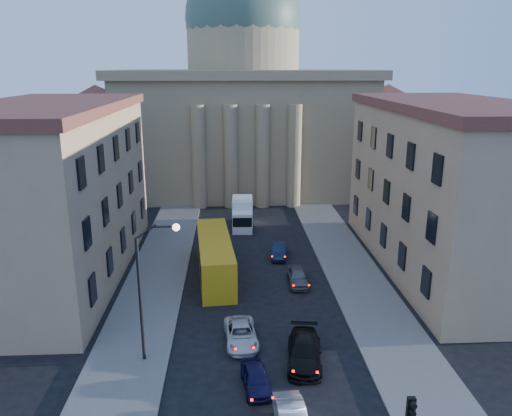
{
  "coord_description": "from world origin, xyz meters",
  "views": [
    {
      "loc": [
        -2.03,
        -19.26,
        17.44
      ],
      "look_at": [
        -0.16,
        17.04,
        7.11
      ],
      "focal_mm": 35.0,
      "sensor_mm": 36.0,
      "label": 1
    }
  ],
  "objects": [
    {
      "name": "sidewalk_left",
      "position": [
        -8.5,
        18.0,
        0.07
      ],
      "size": [
        5.0,
        60.0,
        0.15
      ],
      "primitive_type": "cube",
      "color": "#615D58",
      "rests_on": "ground"
    },
    {
      "name": "building_left",
      "position": [
        -17.0,
        22.0,
        7.42
      ],
      "size": [
        11.6,
        26.6,
        14.7
      ],
      "color": "tan",
      "rests_on": "ground"
    },
    {
      "name": "car_left_mid",
      "position": [
        -1.51,
        9.8,
        0.61
      ],
      "size": [
        2.38,
        4.57,
        1.23
      ],
      "primitive_type": "imported",
      "rotation": [
        0.0,
        0.0,
        0.08
      ],
      "color": "silver",
      "rests_on": "ground"
    },
    {
      "name": "city_bus",
      "position": [
        -3.5,
        20.96,
        1.78
      ],
      "size": [
        3.73,
        11.98,
        3.32
      ],
      "rotation": [
        0.0,
        0.0,
        0.09
      ],
      "color": "gold",
      "rests_on": "ground"
    },
    {
      "name": "car_right_far",
      "position": [
        3.39,
        18.71,
        0.66
      ],
      "size": [
        1.61,
        3.91,
        1.33
      ],
      "primitive_type": "imported",
      "rotation": [
        0.0,
        0.0,
        -0.01
      ],
      "color": "#535459",
      "rests_on": "ground"
    },
    {
      "name": "car_right_distant",
      "position": [
        2.43,
        24.9,
        0.64
      ],
      "size": [
        1.8,
        4.01,
        1.28
      ],
      "primitive_type": "imported",
      "rotation": [
        0.0,
        0.0,
        -0.12
      ],
      "color": "#0E1832",
      "rests_on": "ground"
    },
    {
      "name": "box_truck",
      "position": [
        -0.8,
        34.37,
        1.47
      ],
      "size": [
        2.36,
        5.7,
        3.1
      ],
      "rotation": [
        0.0,
        0.0,
        -0.03
      ],
      "color": "white",
      "rests_on": "ground"
    },
    {
      "name": "church",
      "position": [
        0.0,
        55.47,
        11.88
      ],
      "size": [
        68.02,
        28.76,
        36.6
      ],
      "color": "#8C7C56",
      "rests_on": "ground"
    },
    {
      "name": "car_right_mid",
      "position": [
        2.3,
        7.36,
        0.73
      ],
      "size": [
        2.69,
        5.26,
        1.46
      ],
      "primitive_type": "imported",
      "rotation": [
        0.0,
        0.0,
        -0.13
      ],
      "color": "black",
      "rests_on": "ground"
    },
    {
      "name": "street_lamp",
      "position": [
        -6.97,
        8.0,
        5.29
      ],
      "size": [
        2.62,
        0.44,
        8.83
      ],
      "color": "black",
      "rests_on": "ground"
    },
    {
      "name": "building_right",
      "position": [
        17.0,
        22.0,
        7.42
      ],
      "size": [
        11.6,
        26.6,
        14.7
      ],
      "color": "tan",
      "rests_on": "ground"
    },
    {
      "name": "car_left_near",
      "position": [
        -0.8,
        4.95,
        0.61
      ],
      "size": [
        1.85,
        3.75,
        1.23
      ],
      "primitive_type": "imported",
      "rotation": [
        0.0,
        0.0,
        0.11
      ],
      "color": "black",
      "rests_on": "ground"
    },
    {
      "name": "sidewalk_right",
      "position": [
        8.5,
        18.0,
        0.07
      ],
      "size": [
        5.0,
        60.0,
        0.15
      ],
      "primitive_type": "cube",
      "color": "#615D58",
      "rests_on": "ground"
    }
  ]
}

